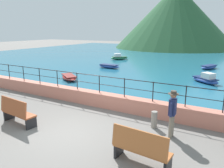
# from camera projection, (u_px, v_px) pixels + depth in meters

# --- Properties ---
(ground_plane) EXTENTS (120.00, 120.00, 0.00)m
(ground_plane) POSITION_uv_depth(u_px,v_px,m) (70.00, 133.00, 8.43)
(ground_plane) COLOR slate
(promenade_wall) EXTENTS (20.00, 0.56, 0.70)m
(promenade_wall) POSITION_uv_depth(u_px,v_px,m) (111.00, 101.00, 11.05)
(promenade_wall) COLOR tan
(promenade_wall) RESTS_ON ground
(railing) EXTENTS (18.44, 0.04, 0.90)m
(railing) POSITION_uv_depth(u_px,v_px,m) (111.00, 83.00, 10.82)
(railing) COLOR black
(railing) RESTS_ON promenade_wall
(lake_water) EXTENTS (64.00, 44.32, 0.06)m
(lake_water) POSITION_uv_depth(u_px,v_px,m) (194.00, 58.00, 30.22)
(lake_water) COLOR #236B89
(lake_water) RESTS_ON ground
(hill_main) EXTENTS (24.81, 24.81, 12.76)m
(hill_main) POSITION_uv_depth(u_px,v_px,m) (175.00, 17.00, 46.14)
(hill_main) COLOR #285633
(hill_main) RESTS_ON ground
(bench_main) EXTENTS (1.75, 0.72, 1.13)m
(bench_main) POSITION_uv_depth(u_px,v_px,m) (17.00, 112.00, 9.08)
(bench_main) COLOR #9E4C28
(bench_main) RESTS_ON ground
(bench_far) EXTENTS (1.74, 0.68, 1.13)m
(bench_far) POSITION_uv_depth(u_px,v_px,m) (141.00, 148.00, 6.31)
(bench_far) COLOR #B76633
(bench_far) RESTS_ON ground
(person_walking) EXTENTS (0.38, 0.57, 1.75)m
(person_walking) POSITION_uv_depth(u_px,v_px,m) (172.00, 112.00, 7.92)
(person_walking) COLOR slate
(person_walking) RESTS_ON ground
(bollard) EXTENTS (0.24, 0.24, 0.68)m
(bollard) POSITION_uv_depth(u_px,v_px,m) (154.00, 120.00, 8.84)
(bollard) COLOR gray
(bollard) RESTS_ON ground
(boat_1) EXTENTS (2.32, 2.20, 0.76)m
(boat_1) POSITION_uv_depth(u_px,v_px,m) (119.00, 57.00, 28.58)
(boat_1) COLOR #338C59
(boat_1) RESTS_ON lake_water
(boat_2) EXTENTS (2.36, 2.14, 0.76)m
(boat_2) POSITION_uv_depth(u_px,v_px,m) (206.00, 79.00, 16.09)
(boat_2) COLOR #2D4C9E
(boat_2) RESTS_ON lake_water
(boat_3) EXTENTS (2.40, 2.05, 0.36)m
(boat_3) POSITION_uv_depth(u_px,v_px,m) (69.00, 77.00, 17.08)
(boat_3) COLOR red
(boat_3) RESTS_ON lake_water
(boat_5) EXTENTS (2.34, 0.99, 0.36)m
(boat_5) POSITION_uv_depth(u_px,v_px,m) (109.00, 66.00, 22.28)
(boat_5) COLOR #2D4C9E
(boat_5) RESTS_ON lake_water
(boat_6) EXTENTS (1.70, 2.47, 0.36)m
(boat_6) POSITION_uv_depth(u_px,v_px,m) (209.00, 67.00, 21.79)
(boat_6) COLOR #2D4C9E
(boat_6) RESTS_ON lake_water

